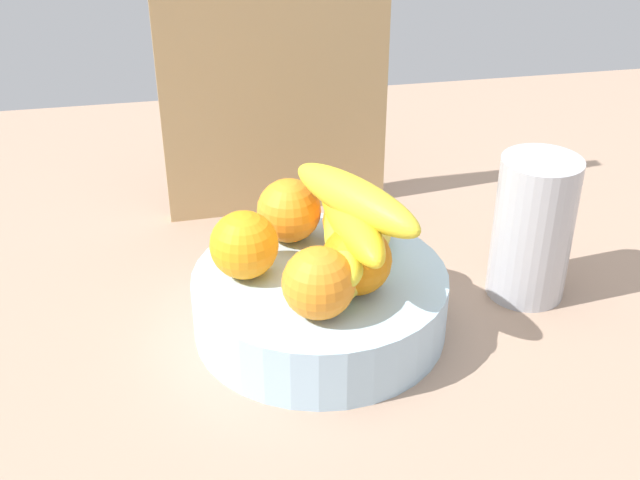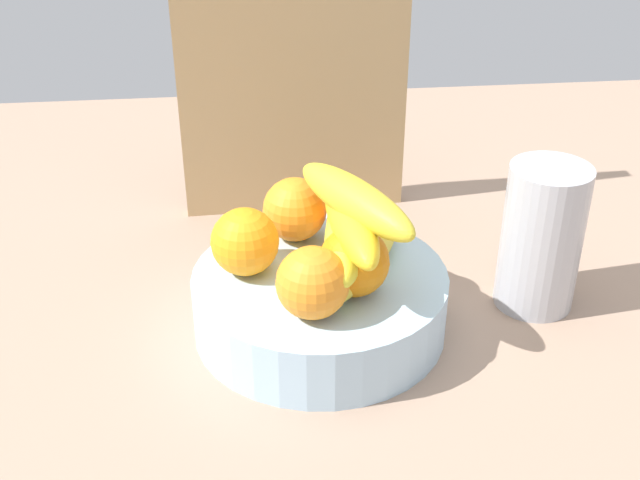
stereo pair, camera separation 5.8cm
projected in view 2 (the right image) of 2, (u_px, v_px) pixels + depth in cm
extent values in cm
cube|color=gray|center=(330.00, 342.00, 85.37)|extent=(180.00, 140.00, 3.00)
cylinder|color=#A7C9E2|center=(320.00, 301.00, 83.53)|extent=(25.72, 25.72, 6.48)
sphere|color=orange|center=(245.00, 242.00, 80.74)|extent=(6.81, 6.81, 6.81)
sphere|color=orange|center=(312.00, 283.00, 74.43)|extent=(6.81, 6.81, 6.81)
sphere|color=orange|center=(354.00, 262.00, 77.55)|extent=(6.81, 6.81, 6.81)
sphere|color=orange|center=(359.00, 223.00, 83.98)|extent=(6.81, 6.81, 6.81)
sphere|color=orange|center=(295.00, 209.00, 86.53)|extent=(6.81, 6.81, 6.81)
ellipsoid|color=yellow|center=(361.00, 260.00, 80.45)|extent=(12.27, 16.60, 4.00)
ellipsoid|color=yellow|center=(345.00, 238.00, 79.86)|extent=(6.57, 17.41, 4.00)
ellipsoid|color=yellow|center=(351.00, 222.00, 77.96)|extent=(5.21, 17.24, 4.00)
ellipsoid|color=yellow|center=(355.00, 200.00, 77.15)|extent=(11.58, 16.86, 4.00)
cube|color=tan|center=(293.00, 75.00, 98.97)|extent=(28.05, 2.78, 36.00)
cylinder|color=#B0B2B9|center=(542.00, 237.00, 85.22)|extent=(8.39, 8.39, 15.98)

